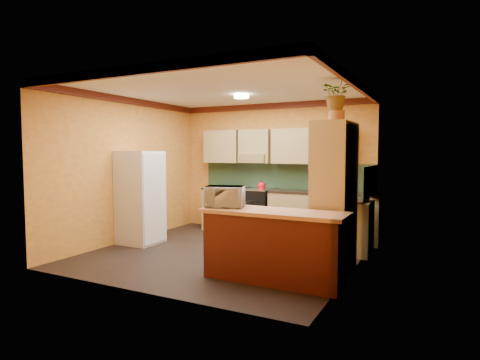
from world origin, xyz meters
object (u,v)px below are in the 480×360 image
pantry (334,197)px  fridge (140,197)px  microwave (225,197)px  base_cabinets_back (286,214)px  breakfast_bar (273,248)px  stove (258,211)px

pantry → fridge: bearing=178.8°
fridge → pantry: bearing=-1.2°
pantry → microwave: 1.55m
base_cabinets_back → breakfast_bar: size_ratio=2.03×
breakfast_bar → stove: bearing=118.3°
fridge → microwave: (2.30, -0.92, 0.22)m
fridge → pantry: 3.61m
stove → breakfast_bar: stove is taller
stove → breakfast_bar: (1.50, -2.79, -0.02)m
fridge → pantry: pantry is taller
fridge → pantry: size_ratio=0.81×
stove → breakfast_bar: bearing=-61.7°
stove → fridge: (-1.53, -1.87, 0.39)m
breakfast_bar → microwave: 0.96m
stove → microwave: 2.96m
base_cabinets_back → fridge: 2.88m
breakfast_bar → base_cabinets_back: bearing=107.4°
stove → fridge: bearing=-129.3°
stove → pantry: size_ratio=0.43×
fridge → microwave: 2.48m
pantry → breakfast_bar: bearing=-124.5°
base_cabinets_back → microwave: (0.15, -2.79, 0.63)m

